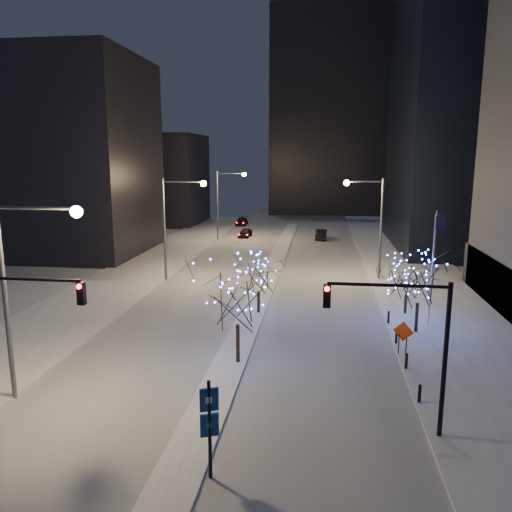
% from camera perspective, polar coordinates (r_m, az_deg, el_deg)
% --- Properties ---
extents(ground, '(160.00, 160.00, 0.00)m').
position_cam_1_polar(ground, '(23.56, -6.67, -19.52)').
color(ground, silver).
rests_on(ground, ground).
extents(road, '(20.00, 130.00, 0.02)m').
position_cam_1_polar(road, '(56.13, 2.06, -1.11)').
color(road, silver).
rests_on(road, ground).
extents(median, '(2.00, 80.00, 0.15)m').
position_cam_1_polar(median, '(51.27, 1.52, -2.23)').
color(median, white).
rests_on(median, ground).
extents(east_sidewalk, '(10.00, 90.00, 0.15)m').
position_cam_1_polar(east_sidewalk, '(42.49, 20.66, -5.82)').
color(east_sidewalk, white).
rests_on(east_sidewalk, ground).
extents(west_sidewalk, '(8.00, 90.00, 0.15)m').
position_cam_1_polar(west_sidewalk, '(45.59, -17.72, -4.49)').
color(west_sidewalk, white).
rests_on(west_sidewalk, ground).
extents(filler_west_near, '(22.00, 18.00, 24.00)m').
position_cam_1_polar(filler_west_near, '(68.21, -21.96, 10.44)').
color(filler_west_near, black).
rests_on(filler_west_near, ground).
extents(filler_west_far, '(18.00, 16.00, 16.00)m').
position_cam_1_polar(filler_west_far, '(94.95, -11.78, 8.59)').
color(filler_west_far, black).
rests_on(filler_west_far, ground).
extents(horizon_block, '(24.00, 14.00, 42.00)m').
position_cam_1_polar(horizon_block, '(111.95, 8.24, 15.74)').
color(horizon_block, black).
rests_on(horizon_block, ground).
extents(street_lamp_w_near, '(4.40, 0.56, 10.00)m').
position_cam_1_polar(street_lamp_w_near, '(26.39, -25.08, -1.92)').
color(street_lamp_w_near, '#595E66').
rests_on(street_lamp_w_near, ground).
extents(street_lamp_w_mid, '(4.40, 0.56, 10.00)m').
position_cam_1_polar(street_lamp_w_mid, '(48.99, -9.30, 4.63)').
color(street_lamp_w_mid, '#595E66').
rests_on(street_lamp_w_mid, ground).
extents(street_lamp_w_far, '(4.40, 0.56, 10.00)m').
position_cam_1_polar(street_lamp_w_far, '(73.17, -3.64, 6.90)').
color(street_lamp_w_far, '#595E66').
rests_on(street_lamp_w_far, ground).
extents(street_lamp_east, '(3.90, 0.56, 10.00)m').
position_cam_1_polar(street_lamp_east, '(50.13, 13.13, 4.58)').
color(street_lamp_east, '#595E66').
rests_on(street_lamp_east, ground).
extents(traffic_signal_west, '(5.26, 0.43, 7.00)m').
position_cam_1_polar(traffic_signal_west, '(24.94, -26.24, -6.88)').
color(traffic_signal_west, black).
rests_on(traffic_signal_west, ground).
extents(traffic_signal_east, '(5.26, 0.43, 7.00)m').
position_cam_1_polar(traffic_signal_east, '(22.14, 17.02, -8.41)').
color(traffic_signal_east, black).
rests_on(traffic_signal_east, ground).
extents(flagpoles, '(1.35, 2.60, 8.00)m').
position_cam_1_polar(flagpoles, '(38.41, 19.68, -0.25)').
color(flagpoles, silver).
rests_on(flagpoles, east_sidewalk).
extents(bollards, '(0.16, 12.16, 0.90)m').
position_cam_1_polar(bollards, '(32.11, 16.25, -10.06)').
color(bollards, black).
rests_on(bollards, east_sidewalk).
extents(car_near, '(1.91, 4.09, 1.35)m').
position_cam_1_polar(car_near, '(76.03, -1.25, 2.67)').
color(car_near, black).
rests_on(car_near, ground).
extents(car_mid, '(1.73, 4.71, 1.54)m').
position_cam_1_polar(car_mid, '(74.69, 7.45, 2.49)').
color(car_mid, black).
rests_on(car_mid, ground).
extents(car_far, '(1.97, 4.64, 1.34)m').
position_cam_1_polar(car_far, '(89.53, -1.64, 3.96)').
color(car_far, black).
rests_on(car_far, ground).
extents(holiday_tree_median_near, '(6.60, 6.60, 6.42)m').
position_cam_1_polar(holiday_tree_median_near, '(28.76, -2.14, -4.32)').
color(holiday_tree_median_near, black).
rests_on(holiday_tree_median_near, median).
extents(holiday_tree_median_far, '(3.77, 3.77, 4.68)m').
position_cam_1_polar(holiday_tree_median_far, '(38.25, 0.29, -2.10)').
color(holiday_tree_median_far, black).
rests_on(holiday_tree_median_far, median).
extents(holiday_tree_plaza_near, '(4.61, 4.61, 5.76)m').
position_cam_1_polar(holiday_tree_plaza_near, '(35.60, 18.14, -2.54)').
color(holiday_tree_plaza_near, black).
rests_on(holiday_tree_plaza_near, east_sidewalk).
extents(holiday_tree_plaza_far, '(4.17, 4.17, 4.50)m').
position_cam_1_polar(holiday_tree_plaza_far, '(39.77, 16.88, -2.35)').
color(holiday_tree_plaza_far, black).
rests_on(holiday_tree_plaza_far, east_sidewalk).
extents(wayfinding_sign, '(0.68, 0.36, 3.98)m').
position_cam_1_polar(wayfinding_sign, '(19.58, -5.34, -18.10)').
color(wayfinding_sign, black).
rests_on(wayfinding_sign, ground).
extents(construction_sign, '(1.18, 0.55, 2.09)m').
position_cam_1_polar(construction_sign, '(32.01, 16.46, -8.60)').
color(construction_sign, black).
rests_on(construction_sign, east_sidewalk).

